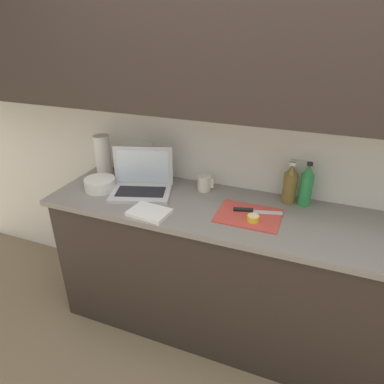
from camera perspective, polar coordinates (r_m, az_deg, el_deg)
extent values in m
plane|color=#847056|center=(2.54, 7.92, -21.85)|extent=(12.00, 12.00, 0.00)
cube|color=white|center=(2.11, 12.41, 9.81)|extent=(5.20, 0.06, 2.60)
cube|color=white|center=(2.39, -7.55, 7.10)|extent=(0.09, 0.01, 0.12)
cube|color=white|center=(2.13, 17.18, 3.57)|extent=(0.09, 0.01, 0.12)
cube|color=#332823|center=(1.85, 12.81, 22.32)|extent=(4.42, 0.32, 0.70)
cube|color=#332823|center=(2.23, 8.66, -14.22)|extent=(2.36, 0.58, 0.88)
cube|color=gray|center=(1.96, 9.57, -3.99)|extent=(2.43, 0.61, 0.03)
cube|color=silver|center=(2.15, -8.52, -0.18)|extent=(0.42, 0.36, 0.02)
cube|color=black|center=(2.15, -8.53, 0.08)|extent=(0.33, 0.23, 0.00)
cube|color=silver|center=(2.21, -8.12, 4.34)|extent=(0.36, 0.12, 0.26)
cube|color=silver|center=(2.20, -8.15, 4.28)|extent=(0.31, 0.10, 0.22)
cube|color=#D1473D|center=(1.92, 9.51, -3.90)|extent=(0.35, 0.27, 0.01)
cube|color=silver|center=(1.96, 12.50, -3.35)|extent=(0.17, 0.08, 0.00)
cylinder|color=black|center=(1.95, 8.51, -2.92)|extent=(0.11, 0.05, 0.02)
cylinder|color=yellow|center=(1.86, 10.14, -4.33)|extent=(0.06, 0.06, 0.03)
cylinder|color=#F4EAA3|center=(1.85, 10.18, -3.88)|extent=(0.06, 0.06, 0.00)
cylinder|color=#2D934C|center=(2.08, 18.42, 0.34)|extent=(0.07, 0.07, 0.19)
cone|color=#2D934C|center=(2.03, 18.91, 3.47)|extent=(0.07, 0.07, 0.06)
cylinder|color=black|center=(2.02, 19.07, 4.43)|extent=(0.03, 0.03, 0.02)
cylinder|color=olive|center=(2.09, 15.94, 0.65)|extent=(0.08, 0.08, 0.18)
cone|color=olive|center=(2.04, 16.35, 3.64)|extent=(0.07, 0.07, 0.05)
cylinder|color=white|center=(2.03, 16.48, 4.56)|extent=(0.04, 0.04, 0.02)
cylinder|color=silver|center=(2.17, 2.04, 1.48)|extent=(0.09, 0.09, 0.10)
cube|color=silver|center=(2.16, 3.36, 1.38)|extent=(0.02, 0.01, 0.05)
cylinder|color=white|center=(2.26, -15.08, 1.28)|extent=(0.20, 0.20, 0.07)
cylinder|color=white|center=(2.48, -14.62, 6.06)|extent=(0.11, 0.11, 0.27)
cube|color=white|center=(1.93, -7.14, -3.39)|extent=(0.23, 0.18, 0.02)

